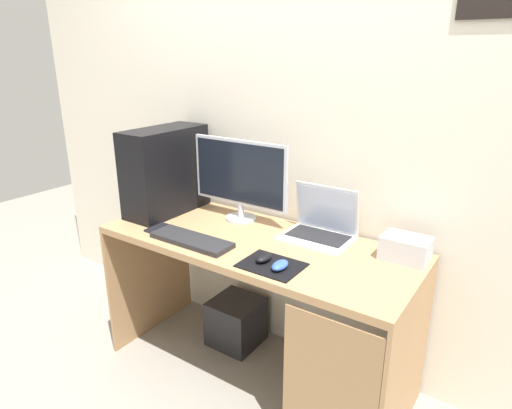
# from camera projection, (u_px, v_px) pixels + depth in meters

# --- Properties ---
(ground_plane) EXTENTS (8.00, 8.00, 0.00)m
(ground_plane) POSITION_uv_depth(u_px,v_px,m) (256.00, 371.00, 2.38)
(ground_plane) COLOR gray
(wall_back) EXTENTS (4.00, 0.05, 2.60)m
(wall_back) POSITION_uv_depth(u_px,v_px,m) (296.00, 120.00, 2.23)
(wall_back) COLOR beige
(wall_back) RESTS_ON ground_plane
(desk) EXTENTS (1.55, 0.63, 0.77)m
(desk) POSITION_uv_depth(u_px,v_px,m) (258.00, 270.00, 2.16)
(desk) COLOR #A37A51
(desk) RESTS_ON ground_plane
(pc_tower) EXTENTS (0.22, 0.49, 0.47)m
(pc_tower) POSITION_uv_depth(u_px,v_px,m) (166.00, 171.00, 2.44)
(pc_tower) COLOR black
(pc_tower) RESTS_ON desk
(monitor) EXTENTS (0.57, 0.17, 0.43)m
(monitor) POSITION_uv_depth(u_px,v_px,m) (240.00, 177.00, 2.31)
(monitor) COLOR #B7BCC6
(monitor) RESTS_ON desk
(laptop) EXTENTS (0.33, 0.25, 0.25)m
(laptop) POSITION_uv_depth(u_px,v_px,m) (320.00, 227.00, 2.15)
(laptop) COLOR white
(laptop) RESTS_ON desk
(projector) EXTENTS (0.20, 0.14, 0.11)m
(projector) POSITION_uv_depth(u_px,v_px,m) (405.00, 248.00, 1.91)
(projector) COLOR #B7BCC6
(projector) RESTS_ON desk
(keyboard) EXTENTS (0.42, 0.14, 0.02)m
(keyboard) POSITION_uv_depth(u_px,v_px,m) (191.00, 240.00, 2.10)
(keyboard) COLOR #232326
(keyboard) RESTS_ON desk
(mousepad) EXTENTS (0.26, 0.20, 0.00)m
(mousepad) POSITION_uv_depth(u_px,v_px,m) (272.00, 265.00, 1.87)
(mousepad) COLOR black
(mousepad) RESTS_ON desk
(mouse_left) EXTENTS (0.06, 0.10, 0.03)m
(mouse_left) POSITION_uv_depth(u_px,v_px,m) (264.00, 257.00, 1.90)
(mouse_left) COLOR black
(mouse_left) RESTS_ON mousepad
(mouse_right) EXTENTS (0.06, 0.10, 0.03)m
(mouse_right) POSITION_uv_depth(u_px,v_px,m) (280.00, 265.00, 1.83)
(mouse_right) COLOR #2D51B2
(mouse_right) RESTS_ON mousepad
(cell_phone) EXTENTS (0.07, 0.13, 0.01)m
(cell_phone) POSITION_uv_depth(u_px,v_px,m) (158.00, 228.00, 2.26)
(cell_phone) COLOR black
(cell_phone) RESTS_ON desk
(subwoofer) EXTENTS (0.27, 0.27, 0.27)m
(subwoofer) POSITION_uv_depth(u_px,v_px,m) (236.00, 321.00, 2.59)
(subwoofer) COLOR #232326
(subwoofer) RESTS_ON ground_plane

